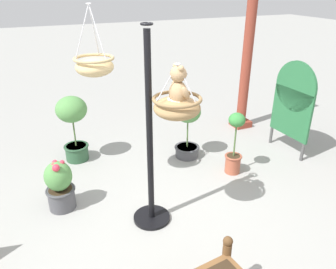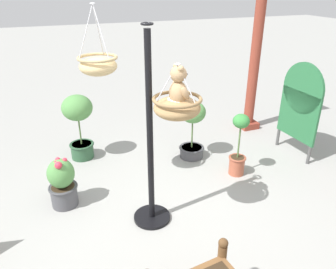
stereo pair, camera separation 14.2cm
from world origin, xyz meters
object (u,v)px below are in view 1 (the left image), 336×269
(potted_plant_conical_shrub, at_px, (73,123))
(display_pole_central, at_px, (151,170))
(potted_plant_trailing_ivy, at_px, (188,127))
(potted_plant_tall_leafy, at_px, (60,185))
(display_sign_board, at_px, (293,101))
(greenhouse_pillar_right, at_px, (247,57))
(teddy_bear, at_px, (179,88))
(potted_plant_fern_front, at_px, (234,146))
(hanging_basket_with_teddy, at_px, (177,106))
(hanging_basket_left_high, at_px, (94,65))

(potted_plant_conical_shrub, bearing_deg, display_pole_central, 17.27)
(potted_plant_trailing_ivy, bearing_deg, potted_plant_tall_leafy, -74.23)
(display_sign_board, bearing_deg, greenhouse_pillar_right, -176.34)
(potted_plant_tall_leafy, bearing_deg, teddy_bear, 56.63)
(potted_plant_fern_front, xyz_separation_m, display_sign_board, (-0.21, 1.20, 0.45))
(display_pole_central, relative_size, potted_plant_tall_leafy, 3.32)
(teddy_bear, xyz_separation_m, potted_plant_tall_leafy, (-0.81, -1.23, -1.33))
(hanging_basket_with_teddy, height_order, hanging_basket_left_high, hanging_basket_left_high)
(potted_plant_fern_front, relative_size, potted_plant_conical_shrub, 0.90)
(potted_plant_conical_shrub, bearing_deg, greenhouse_pillar_right, 91.44)
(potted_plant_trailing_ivy, bearing_deg, hanging_basket_left_high, -76.38)
(teddy_bear, distance_m, display_sign_board, 2.70)
(teddy_bear, relative_size, potted_plant_conical_shrub, 0.40)
(teddy_bear, bearing_deg, potted_plant_fern_front, 118.80)
(potted_plant_tall_leafy, bearing_deg, display_pole_central, 55.44)
(display_pole_central, bearing_deg, teddy_bear, 61.09)
(display_pole_central, xyz_separation_m, potted_plant_conical_shrub, (-1.85, -0.58, -0.05))
(display_pole_central, height_order, potted_plant_trailing_ivy, display_pole_central)
(display_pole_central, height_order, teddy_bear, display_pole_central)
(potted_plant_fern_front, bearing_deg, hanging_basket_with_teddy, -61.62)
(hanging_basket_with_teddy, height_order, potted_plant_fern_front, hanging_basket_with_teddy)
(teddy_bear, height_order, hanging_basket_left_high, hanging_basket_left_high)
(teddy_bear, distance_m, hanging_basket_left_high, 1.21)
(hanging_basket_left_high, relative_size, potted_plant_trailing_ivy, 0.86)
(potted_plant_trailing_ivy, bearing_deg, potted_plant_conical_shrub, -110.20)
(hanging_basket_left_high, xyz_separation_m, potted_plant_fern_front, (0.37, 1.85, -1.28))
(teddy_bear, relative_size, potted_plant_trailing_ivy, 0.45)
(greenhouse_pillar_right, bearing_deg, hanging_basket_with_teddy, -48.68)
(display_pole_central, bearing_deg, potted_plant_trailing_ivy, 138.65)
(display_pole_central, distance_m, potted_plant_fern_front, 1.61)
(potted_plant_fern_front, bearing_deg, display_sign_board, 100.11)
(potted_plant_trailing_ivy, xyz_separation_m, display_sign_board, (0.50, 1.61, 0.36))
(display_sign_board, bearing_deg, potted_plant_tall_leafy, -88.78)
(potted_plant_tall_leafy, relative_size, potted_plant_conical_shrub, 0.65)
(greenhouse_pillar_right, distance_m, potted_plant_conical_shrub, 3.28)
(hanging_basket_left_high, xyz_separation_m, potted_plant_conical_shrub, (-0.96, -0.23, -1.07))
(greenhouse_pillar_right, relative_size, potted_plant_trailing_ivy, 2.95)
(potted_plant_fern_front, xyz_separation_m, potted_plant_tall_leafy, (-0.14, -2.46, -0.11))
(teddy_bear, relative_size, potted_plant_fern_front, 0.45)
(display_pole_central, bearing_deg, potted_plant_fern_front, 109.30)
(potted_plant_fern_front, height_order, display_sign_board, display_sign_board)
(hanging_basket_with_teddy, distance_m, potted_plant_trailing_ivy, 1.88)
(display_sign_board, bearing_deg, display_pole_central, -74.68)
(hanging_basket_left_high, height_order, display_sign_board, hanging_basket_left_high)
(display_pole_central, xyz_separation_m, teddy_bear, (0.15, 0.27, 0.97))
(display_pole_central, bearing_deg, potted_plant_conical_shrub, -162.73)
(potted_plant_tall_leafy, bearing_deg, hanging_basket_left_high, 110.64)
(potted_plant_fern_front, xyz_separation_m, potted_plant_trailing_ivy, (-0.72, -0.41, 0.10))
(hanging_basket_with_teddy, xyz_separation_m, potted_plant_trailing_ivy, (-1.39, 0.84, -0.94))
(greenhouse_pillar_right, bearing_deg, hanging_basket_left_high, -70.64)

